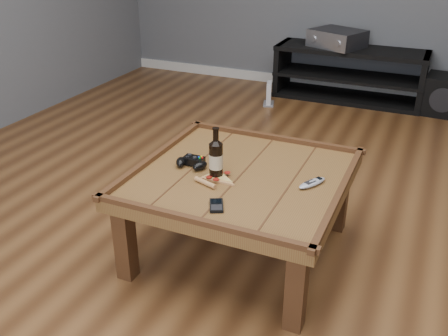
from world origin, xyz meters
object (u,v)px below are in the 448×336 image
at_px(remote_control, 312,183).
at_px(av_receiver, 337,38).
at_px(coffee_table, 241,185).
at_px(game_controller, 192,162).
at_px(media_console, 349,75).
at_px(beer_bottle, 216,158).
at_px(pizza_slice, 216,178).
at_px(smartphone, 216,206).
at_px(game_console, 269,95).
at_px(subwoofer, 445,95).

relative_size(remote_control, av_receiver, 0.30).
bearing_deg(remote_control, coffee_table, -146.45).
bearing_deg(game_controller, media_console, 84.51).
height_order(beer_bottle, remote_control, beer_bottle).
distance_m(pizza_slice, smartphone, 0.26).
bearing_deg(remote_control, game_console, 142.14).
bearing_deg(remote_control, subwoofer, 107.28).
distance_m(beer_bottle, game_controller, 0.19).
height_order(media_console, beer_bottle, beer_bottle).
xyz_separation_m(remote_control, subwoofer, (0.53, 2.67, -0.29)).
height_order(pizza_slice, smartphone, pizza_slice).
relative_size(beer_bottle, game_controller, 1.39).
bearing_deg(remote_control, smartphone, -103.54).
bearing_deg(game_console, smartphone, -92.37).
bearing_deg(av_receiver, beer_bottle, -65.68).
height_order(media_console, remote_control, media_console).
distance_m(smartphone, av_receiver, 3.08).
xyz_separation_m(pizza_slice, remote_control, (0.44, 0.13, 0.00)).
bearing_deg(media_console, av_receiver, -177.90).
distance_m(game_controller, smartphone, 0.42).
height_order(game_controller, av_receiver, av_receiver).
distance_m(game_controller, subwoofer, 2.96).
xyz_separation_m(media_console, smartphone, (0.02, -3.08, 0.21)).
height_order(beer_bottle, smartphone, beer_bottle).
bearing_deg(beer_bottle, av_receiver, 90.95).
height_order(smartphone, av_receiver, av_receiver).
bearing_deg(coffee_table, av_receiver, 93.07).
xyz_separation_m(game_controller, subwoofer, (1.14, 2.72, -0.30)).
xyz_separation_m(beer_bottle, game_console, (-0.54, 2.37, -0.46)).
relative_size(media_console, game_console, 6.49).
height_order(coffee_table, smartphone, coffee_table).
height_order(game_controller, game_console, game_controller).
xyz_separation_m(subwoofer, game_console, (-1.52, -0.41, -0.07)).
bearing_deg(game_controller, subwoofer, 67.24).
relative_size(pizza_slice, game_console, 1.21).
bearing_deg(smartphone, av_receiver, 67.15).
relative_size(media_console, av_receiver, 2.49).
bearing_deg(pizza_slice, media_console, 107.24).
bearing_deg(remote_control, pizza_slice, -134.69).
bearing_deg(game_controller, av_receiver, 87.53).
relative_size(pizza_slice, remote_control, 1.52).
xyz_separation_m(beer_bottle, subwoofer, (0.97, 2.77, -0.38)).
bearing_deg(av_receiver, game_controller, -69.03).
xyz_separation_m(coffee_table, beer_bottle, (-0.10, -0.08, 0.16)).
xyz_separation_m(beer_bottle, pizza_slice, (0.01, -0.02, -0.10)).
distance_m(coffee_table, game_console, 2.39).
height_order(av_receiver, subwoofer, av_receiver).
height_order(beer_bottle, pizza_slice, beer_bottle).
xyz_separation_m(coffee_table, game_controller, (-0.26, -0.02, 0.08)).
height_order(media_console, game_console, media_console).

